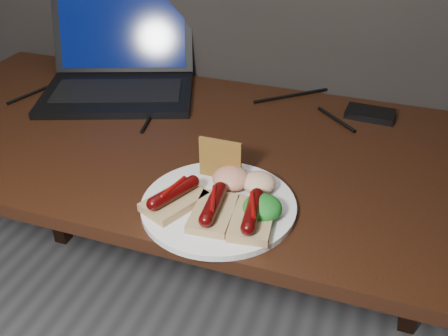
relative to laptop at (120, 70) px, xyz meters
name	(u,v)px	position (x,y,z in m)	size (l,w,h in m)	color
desk	(174,167)	(0.24, -0.20, -0.14)	(1.40, 0.70, 0.75)	black
laptop	(120,70)	(0.00, 0.00, 0.00)	(0.49, 0.46, 0.25)	black
hard_drive	(370,114)	(0.67, 0.05, -0.04)	(0.12, 0.07, 0.02)	black
desk_cables	(195,103)	(0.23, -0.03, -0.05)	(0.88, 0.39, 0.01)	black
plate	(219,205)	(0.44, -0.43, -0.05)	(0.29, 0.29, 0.01)	silver
bread_sausage_left	(174,198)	(0.37, -0.46, -0.02)	(0.11, 0.13, 0.04)	tan
bread_sausage_center	(213,209)	(0.45, -0.47, -0.02)	(0.08, 0.12, 0.04)	tan
bread_sausage_right	(252,216)	(0.52, -0.46, -0.02)	(0.08, 0.12, 0.04)	tan
crispbread	(220,159)	(0.41, -0.35, 0.00)	(0.09, 0.01, 0.09)	olive
salad_greens	(262,208)	(0.53, -0.44, -0.02)	(0.07, 0.07, 0.04)	#105216
salsa_mound	(231,178)	(0.45, -0.37, -0.02)	(0.07, 0.07, 0.04)	#AA1113
coleslaw_mound	(259,183)	(0.50, -0.36, -0.02)	(0.06, 0.06, 0.04)	beige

